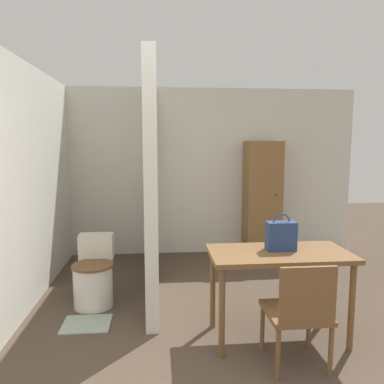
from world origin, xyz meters
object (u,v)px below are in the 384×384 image
dining_table (279,263)px  handbag (281,236)px  toilet (94,277)px  wooden_chair (299,310)px  wooden_cabinet (262,199)px

dining_table → handbag: bearing=60.5°
toilet → handbag: (1.72, -0.82, 0.61)m
wooden_chair → toilet: (-1.71, 1.31, -0.16)m
wooden_chair → wooden_cabinet: wooden_cabinet is taller
dining_table → wooden_cabinet: wooden_cabinet is taller
dining_table → wooden_chair: (0.01, -0.45, -0.22)m
handbag → wooden_cabinet: 2.43m
toilet → wooden_cabinet: wooden_cabinet is taller
dining_table → handbag: 0.23m
dining_table → toilet: dining_table is taller
wooden_chair → toilet: 2.16m
wooden_chair → wooden_cabinet: (0.52, 2.86, 0.40)m
wooden_chair → handbag: bearing=88.7°
dining_table → handbag: size_ratio=3.69×
handbag → wooden_cabinet: (0.51, 2.37, -0.05)m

